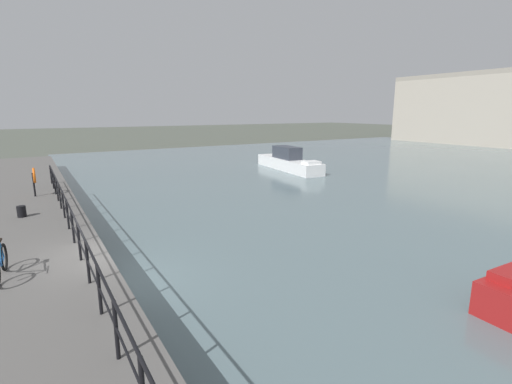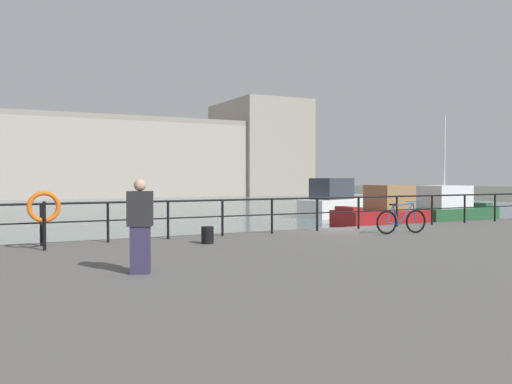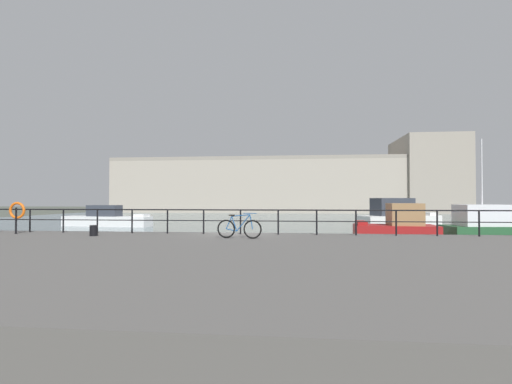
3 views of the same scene
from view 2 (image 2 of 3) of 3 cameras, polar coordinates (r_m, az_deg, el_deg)
The scene contains 12 objects.
ground_plane at distance 18.57m, azimuth 8.91°, elevation -7.03°, with size 240.00×240.00×0.00m, color #4C5147.
water_basin at distance 46.47m, azimuth -13.28°, elevation -1.84°, with size 80.00×60.00×0.01m, color slate.
quay_promenade at distance 13.80m, azimuth 24.96°, elevation -7.94°, with size 56.00×13.00×1.07m, color #565451.
harbor_building at distance 79.08m, azimuth -14.51°, elevation 3.62°, with size 68.41×16.27×14.75m.
moored_small_launch at distance 31.00m, azimuth 13.44°, elevation -1.98°, with size 5.23×2.78×2.32m.
moored_green_narrowboat at distance 37.74m, azimuth 8.55°, elevation -1.02°, with size 7.19×4.60×2.69m.
moored_cabin_cruiser at distance 35.89m, azimuth 19.98°, elevation -1.52°, with size 6.37×3.22×6.60m.
quay_railing at distance 17.93m, azimuth 10.95°, elevation -1.54°, with size 26.18×0.07×1.08m.
parked_bicycle at distance 16.70m, azimuth 15.32°, elevation -3.01°, with size 1.77×0.25×0.98m.
mooring_bollard at distance 13.80m, azimuth -5.23°, elevation -4.62°, with size 0.32×0.32×0.44m, color black.
life_ring_stand at distance 13.43m, azimuth -21.78°, elevation -1.68°, with size 0.75×0.16×1.40m.
standing_person at distance 9.68m, azimuth -12.31°, elevation -3.51°, with size 0.51×0.42×1.69m.
Camera 2 is at (-10.68, -14.94, 2.79)m, focal length 37.32 mm.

